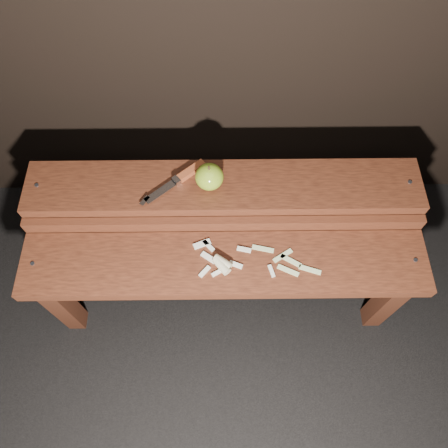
{
  "coord_description": "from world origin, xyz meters",
  "views": [
    {
      "loc": [
        -0.01,
        -0.55,
        1.6
      ],
      "look_at": [
        0.0,
        0.06,
        0.45
      ],
      "focal_mm": 35.0,
      "sensor_mm": 36.0,
      "label": 1
    }
  ],
  "objects_px": {
    "apple": "(209,177)",
    "knife": "(183,176)",
    "bench_front_tier": "(224,274)",
    "bench_rear_tier": "(224,200)"
  },
  "relations": [
    {
      "from": "bench_rear_tier",
      "to": "knife",
      "type": "bearing_deg",
      "value": 167.58
    },
    {
      "from": "bench_front_tier",
      "to": "knife",
      "type": "height_order",
      "value": "knife"
    },
    {
      "from": "bench_rear_tier",
      "to": "knife",
      "type": "relative_size",
      "value": 6.27
    },
    {
      "from": "bench_front_tier",
      "to": "bench_rear_tier",
      "type": "distance_m",
      "value": 0.23
    },
    {
      "from": "knife",
      "to": "bench_rear_tier",
      "type": "bearing_deg",
      "value": -12.42
    },
    {
      "from": "knife",
      "to": "apple",
      "type": "bearing_deg",
      "value": -15.75
    },
    {
      "from": "bench_front_tier",
      "to": "apple",
      "type": "distance_m",
      "value": 0.3
    },
    {
      "from": "knife",
      "to": "bench_front_tier",
      "type": "bearing_deg",
      "value": -64.49
    },
    {
      "from": "apple",
      "to": "knife",
      "type": "bearing_deg",
      "value": 164.25
    },
    {
      "from": "bench_front_tier",
      "to": "bench_rear_tier",
      "type": "xyz_separation_m",
      "value": [
        0.0,
        0.23,
        0.06
      ]
    }
  ]
}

